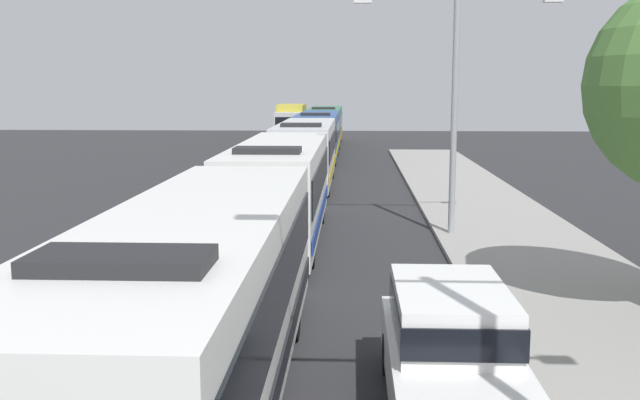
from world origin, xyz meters
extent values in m
cube|color=silver|center=(-1.30, 11.09, 1.70)|extent=(2.50, 11.45, 2.70)
cube|color=black|center=(-0.03, 11.09, 2.05)|extent=(0.04, 10.53, 1.00)
cube|color=black|center=(-2.57, 11.09, 2.05)|extent=(0.04, 10.53, 1.00)
cube|color=black|center=(-0.02, 11.09, 0.90)|extent=(0.03, 10.88, 0.36)
cube|color=black|center=(-1.30, 7.65, 3.13)|extent=(1.75, 0.90, 0.16)
cylinder|color=black|center=(-0.20, 14.24, 0.50)|extent=(0.28, 1.00, 1.00)
cylinder|color=black|center=(-2.40, 14.24, 0.50)|extent=(0.28, 1.00, 1.00)
cube|color=silver|center=(-1.30, 23.24, 1.70)|extent=(2.50, 10.93, 2.70)
cube|color=black|center=(-0.03, 23.24, 2.05)|extent=(0.04, 10.06, 1.00)
cube|color=black|center=(-2.57, 23.24, 2.05)|extent=(0.04, 10.06, 1.00)
cube|color=black|center=(-1.30, 17.75, 2.00)|extent=(2.30, 0.04, 1.20)
cube|color=navy|center=(-0.02, 23.24, 0.90)|extent=(0.03, 10.39, 0.36)
cube|color=black|center=(-1.30, 19.96, 3.13)|extent=(1.75, 0.90, 0.16)
cylinder|color=black|center=(-0.20, 19.85, 0.50)|extent=(0.28, 1.00, 1.00)
cylinder|color=black|center=(-2.40, 19.85, 0.50)|extent=(0.28, 1.00, 1.00)
cylinder|color=black|center=(-0.20, 26.24, 0.50)|extent=(0.28, 1.00, 1.00)
cylinder|color=black|center=(-2.40, 26.24, 0.50)|extent=(0.28, 1.00, 1.00)
cube|color=silver|center=(-1.30, 35.90, 1.70)|extent=(2.50, 11.19, 2.70)
cube|color=black|center=(-0.03, 35.90, 2.05)|extent=(0.04, 10.29, 1.00)
cube|color=black|center=(-2.57, 35.90, 2.05)|extent=(0.04, 10.29, 1.00)
cube|color=black|center=(-1.30, 30.29, 2.00)|extent=(2.30, 0.04, 1.20)
cube|color=gold|center=(-0.02, 35.90, 0.90)|extent=(0.03, 10.63, 0.36)
cube|color=black|center=(-1.30, 32.55, 3.13)|extent=(1.75, 0.90, 0.16)
cylinder|color=black|center=(-0.20, 32.44, 0.50)|extent=(0.28, 1.00, 1.00)
cylinder|color=black|center=(-2.40, 32.44, 0.50)|extent=(0.28, 1.00, 1.00)
cylinder|color=black|center=(-0.20, 38.98, 0.50)|extent=(0.28, 1.00, 1.00)
cylinder|color=black|center=(-2.40, 38.98, 0.50)|extent=(0.28, 1.00, 1.00)
cube|color=#284C8C|center=(-1.30, 48.09, 1.70)|extent=(2.50, 11.41, 2.70)
cube|color=black|center=(-0.03, 48.09, 2.05)|extent=(0.04, 10.50, 1.00)
cube|color=black|center=(-2.57, 48.09, 2.05)|extent=(0.04, 10.50, 1.00)
cube|color=black|center=(-1.30, 42.37, 2.00)|extent=(2.30, 0.04, 1.20)
cube|color=gold|center=(-0.02, 48.09, 0.90)|extent=(0.03, 10.84, 0.36)
cube|color=black|center=(-1.30, 44.67, 3.13)|extent=(1.75, 0.90, 0.16)
cylinder|color=black|center=(-0.20, 44.56, 0.50)|extent=(0.28, 1.00, 1.00)
cylinder|color=black|center=(-2.40, 44.56, 0.50)|extent=(0.28, 1.00, 1.00)
cylinder|color=black|center=(-0.20, 51.23, 0.50)|extent=(0.28, 1.00, 1.00)
cylinder|color=black|center=(-2.40, 51.23, 0.50)|extent=(0.28, 1.00, 1.00)
cube|color=#33724C|center=(-1.30, 60.14, 1.70)|extent=(2.50, 12.25, 2.70)
cube|color=black|center=(-0.03, 60.14, 2.05)|extent=(0.04, 11.27, 1.00)
cube|color=black|center=(-2.57, 60.14, 2.05)|extent=(0.04, 11.27, 1.00)
cube|color=black|center=(-1.30, 53.99, 2.00)|extent=(2.30, 0.04, 1.20)
cube|color=orange|center=(-0.02, 60.14, 0.90)|extent=(0.03, 11.63, 0.36)
cube|color=black|center=(-1.30, 56.46, 3.13)|extent=(1.75, 0.90, 0.16)
cylinder|color=black|center=(-0.20, 56.34, 0.50)|extent=(0.28, 1.00, 1.00)
cylinder|color=black|center=(-2.40, 56.34, 0.50)|extent=(0.28, 1.00, 1.00)
cylinder|color=black|center=(-0.20, 63.51, 0.50)|extent=(0.28, 1.00, 1.00)
cylinder|color=black|center=(-2.40, 63.51, 0.50)|extent=(0.28, 1.00, 1.00)
cube|color=white|center=(2.40, 11.13, 0.70)|extent=(1.84, 4.67, 0.80)
cube|color=white|center=(2.40, 11.28, 1.50)|extent=(1.62, 2.71, 0.80)
cube|color=black|center=(2.40, 11.28, 1.50)|extent=(1.66, 2.80, 0.44)
cylinder|color=black|center=(1.58, 12.58, 0.35)|extent=(0.22, 0.70, 0.70)
cylinder|color=black|center=(3.22, 12.58, 0.35)|extent=(0.22, 0.70, 0.70)
cube|color=#B7B7BC|center=(-4.60, 63.48, 1.45)|extent=(2.30, 1.80, 2.20)
cube|color=gold|center=(-4.60, 66.90, 1.80)|extent=(2.35, 5.05, 2.70)
cube|color=black|center=(-4.60, 62.56, 1.75)|extent=(2.07, 0.04, 0.90)
cylinder|color=black|center=(-5.63, 63.48, 0.45)|extent=(0.26, 0.90, 0.90)
cylinder|color=black|center=(-3.57, 63.48, 0.45)|extent=(0.26, 0.90, 0.90)
cylinder|color=black|center=(-5.63, 67.88, 0.45)|extent=(0.26, 0.90, 0.90)
cylinder|color=black|center=(-3.57, 67.88, 0.45)|extent=(0.26, 0.90, 0.90)
cylinder|color=gray|center=(4.10, 23.96, 3.91)|extent=(0.20, 0.20, 7.52)
cube|color=silver|center=(1.22, 23.96, 7.39)|extent=(0.56, 0.28, 0.16)
cube|color=silver|center=(6.98, 23.96, 7.39)|extent=(0.56, 0.28, 0.16)
camera|label=1|loc=(0.94, 0.82, 4.81)|focal=41.09mm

